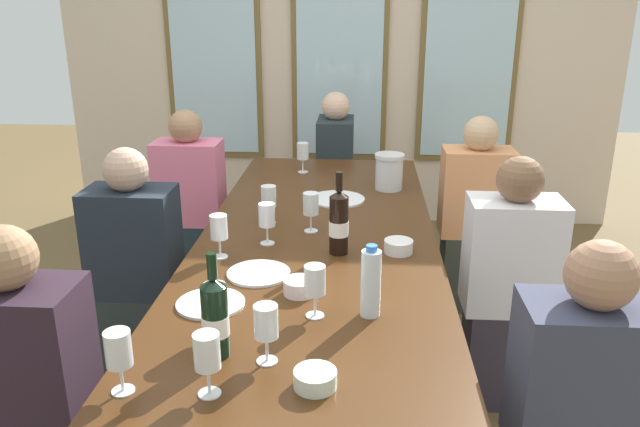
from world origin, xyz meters
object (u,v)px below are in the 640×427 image
(wine_glass_7, at_px, (215,301))
(seated_person_6, at_px, (335,177))
(wine_glass_6, at_px, (269,197))
(wine_bottle_0, at_px, (339,222))
(white_plate_1, at_px, (337,199))
(seated_person_5, at_px, (474,220))
(tasting_bowl_1, at_px, (398,246))
(water_bottle, at_px, (371,283))
(seated_person_4, at_px, (191,209))
(wine_bottle_1, at_px, (215,317))
(wine_glass_4, at_px, (267,216))
(wine_glass_2, at_px, (266,325))
(wine_glass_0, at_px, (119,352))
(tasting_bowl_2, at_px, (315,379))
(tasting_bowl_0, at_px, (300,287))
(white_plate_2, at_px, (259,273))
(seated_person_0, at_px, (30,406))
(white_plate_0, at_px, (211,303))
(seated_person_2, at_px, (137,276))
(wine_glass_5, at_px, (207,354))
(dining_table, at_px, (317,250))
(wine_glass_8, at_px, (219,229))
(wine_glass_9, at_px, (311,206))
(metal_pitcher, at_px, (389,171))
(wine_glass_3, at_px, (315,281))
(seated_person_3, at_px, (508,291))

(wine_glass_7, relative_size, seated_person_6, 0.16)
(wine_glass_6, bearing_deg, wine_bottle_0, -45.04)
(white_plate_1, height_order, seated_person_6, seated_person_6)
(white_plate_1, relative_size, seated_person_5, 0.25)
(tasting_bowl_1, bearing_deg, water_bottle, -102.49)
(white_plate_1, distance_m, seated_person_4, 1.00)
(tasting_bowl_1, bearing_deg, wine_glass_6, 151.53)
(wine_bottle_1, distance_m, wine_glass_4, 0.85)
(wine_glass_2, height_order, wine_glass_4, same)
(white_plate_1, height_order, wine_glass_0, wine_glass_0)
(tasting_bowl_2, xyz_separation_m, wine_glass_7, (-0.31, 0.23, 0.10))
(wine_glass_6, bearing_deg, tasting_bowl_0, -73.53)
(white_plate_2, distance_m, seated_person_0, 0.85)
(white_plate_0, distance_m, tasting_bowl_2, 0.58)
(tasting_bowl_0, distance_m, seated_person_2, 1.00)
(wine_glass_5, bearing_deg, dining_table, 80.13)
(wine_glass_8, distance_m, wine_glass_9, 0.45)
(wine_glass_5, relative_size, seated_person_5, 0.16)
(dining_table, height_order, metal_pitcher, metal_pitcher)
(metal_pitcher, relative_size, wine_glass_5, 1.09)
(white_plate_1, height_order, tasting_bowl_1, tasting_bowl_1)
(wine_glass_5, relative_size, wine_glass_7, 1.00)
(tasting_bowl_0, bearing_deg, water_bottle, -29.23)
(seated_person_4, bearing_deg, white_plate_2, -65.05)
(wine_glass_3, relative_size, wine_glass_6, 1.00)
(wine_glass_7, height_order, wine_glass_9, same)
(wine_bottle_1, height_order, tasting_bowl_2, wine_bottle_1)
(white_plate_2, distance_m, wine_bottle_0, 0.38)
(white_plate_2, height_order, wine_glass_4, wine_glass_4)
(wine_bottle_1, xyz_separation_m, seated_person_6, (0.22, 2.64, -0.33))
(seated_person_2, bearing_deg, metal_pitcher, 31.91)
(seated_person_0, bearing_deg, seated_person_3, 29.09)
(wine_bottle_1, relative_size, seated_person_0, 0.28)
(white_plate_0, height_order, wine_glass_4, wine_glass_4)
(wine_bottle_1, bearing_deg, seated_person_3, 41.67)
(wine_glass_7, bearing_deg, wine_glass_0, -122.34)
(white_plate_2, bearing_deg, metal_pitcher, 65.37)
(seated_person_3, bearing_deg, wine_glass_0, -138.11)
(wine_glass_2, bearing_deg, water_bottle, 45.50)
(tasting_bowl_2, bearing_deg, wine_glass_9, 95.23)
(wine_glass_4, height_order, wine_glass_9, same)
(wine_glass_0, relative_size, seated_person_2, 0.16)
(tasting_bowl_1, bearing_deg, white_plate_0, -142.46)
(wine_glass_2, height_order, seated_person_6, seated_person_6)
(seated_person_5, bearing_deg, wine_glass_5, -116.82)
(tasting_bowl_1, xyz_separation_m, tasting_bowl_2, (-0.26, -0.93, -0.00))
(wine_bottle_0, relative_size, seated_person_5, 0.30)
(wine_bottle_1, bearing_deg, dining_table, 76.95)
(wine_glass_8, height_order, seated_person_3, seated_person_3)
(tasting_bowl_0, height_order, wine_glass_0, wine_glass_0)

